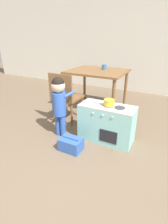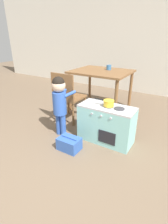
# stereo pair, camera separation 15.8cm
# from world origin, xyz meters

# --- Properties ---
(ground_plane) EXTENTS (16.00, 16.00, 0.00)m
(ground_plane) POSITION_xyz_m (0.00, 0.00, 0.00)
(ground_plane) COLOR brown
(wall_back) EXTENTS (10.00, 0.06, 2.60)m
(wall_back) POSITION_xyz_m (0.00, 3.56, 1.30)
(wall_back) COLOR silver
(wall_back) RESTS_ON ground_plane
(play_kitchen) EXTENTS (0.74, 0.35, 0.52)m
(play_kitchen) POSITION_xyz_m (0.13, 1.02, 0.26)
(play_kitchen) COLOR #8CD1CC
(play_kitchen) RESTS_ON ground_plane
(toy_pot) EXTENTS (0.28, 0.14, 0.08)m
(toy_pot) POSITION_xyz_m (0.15, 1.03, 0.57)
(toy_pot) COLOR yellow
(toy_pot) RESTS_ON play_kitchen
(child_figure) EXTENTS (0.21, 0.35, 0.87)m
(child_figure) POSITION_xyz_m (-0.50, 0.83, 0.56)
(child_figure) COLOR #335BB7
(child_figure) RESTS_ON ground_plane
(toy_basket) EXTENTS (0.28, 0.20, 0.18)m
(toy_basket) POSITION_xyz_m (-0.17, 0.58, 0.08)
(toy_basket) COLOR #335BB2
(toy_basket) RESTS_ON ground_plane
(dining_table) EXTENTS (1.06, 0.88, 0.76)m
(dining_table) POSITION_xyz_m (-0.47, 2.04, 0.66)
(dining_table) COLOR brown
(dining_table) RESTS_ON ground_plane
(dining_chair_near) EXTENTS (0.42, 0.42, 0.84)m
(dining_chair_near) POSITION_xyz_m (-0.68, 1.25, 0.45)
(dining_chair_near) COLOR brown
(dining_chair_near) RESTS_ON ground_plane
(cup_on_table) EXTENTS (0.09, 0.09, 0.09)m
(cup_on_table) POSITION_xyz_m (-0.39, 2.19, 0.80)
(cup_on_table) COLOR teal
(cup_on_table) RESTS_ON dining_table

